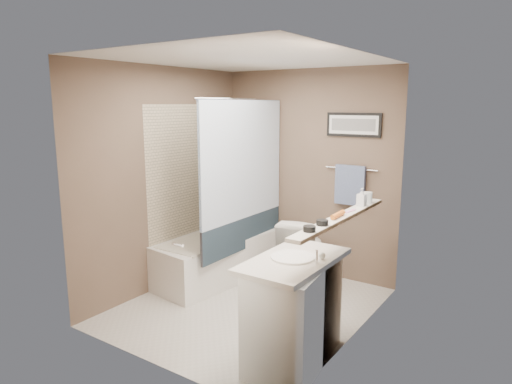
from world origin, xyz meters
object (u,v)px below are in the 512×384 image
Objects in this scene: candle_bowl_near at (309,229)px; soap_bottle at (362,197)px; candle_bowl_far at (322,223)px; vanity at (294,312)px; toilet at (303,249)px; glass_jar at (368,197)px; hair_brush_front at (338,215)px; bathtub at (215,258)px.

candle_bowl_near is 1.00m from soap_bottle.
vanity is at bearing -158.17° from candle_bowl_far.
glass_jar reaches higher than toilet.
candle_bowl_far reaches higher than vanity.
candle_bowl_near is 0.49m from hair_brush_front.
bathtub is 2.02m from soap_bottle.
glass_jar is at bearing 140.75° from toilet.
toilet is at bearing 119.21° from candle_bowl_near.
candle_bowl_far is at bearing -20.07° from bathtub.
toilet is at bearing 122.65° from candle_bowl_far.
hair_brush_front is (0.00, 0.49, 0.00)m from candle_bowl_near.
bathtub is at bearing 147.92° from candle_bowl_near.
vanity is (0.72, -1.48, 0.02)m from toilet.
toilet is 1.63m from hair_brush_front.
soap_bottle is (0.00, 0.79, 0.06)m from candle_bowl_far.
hair_brush_front reaches higher than candle_bowl_far.
hair_brush_front reaches higher than candle_bowl_near.
soap_bottle is at bearing 3.05° from bathtub.
glass_jar is at bearing 72.50° from vanity.
candle_bowl_near is at bearing 107.46° from toilet.
hair_brush_front is 2.20× the size of glass_jar.
candle_bowl_near is 0.56× the size of soap_bottle.
glass_jar is (0.00, 0.94, 0.03)m from candle_bowl_far.
hair_brush_front reaches higher than bathtub.
soap_bottle reaches higher than hair_brush_front.
soap_bottle is at bearing 70.75° from vanity.
toilet is 1.84m from candle_bowl_far.
soap_bottle reaches higher than glass_jar.
soap_bottle is (1.79, -0.12, 0.94)m from bathtub.
bathtub is at bearing 152.91° from candle_bowl_far.
hair_brush_front is (0.90, -1.13, 0.76)m from toilet.
candle_bowl_near is (0.90, -1.62, 0.76)m from toilet.
hair_brush_front is 1.38× the size of soap_bottle.
candle_bowl_far is (0.90, -1.41, 0.76)m from toilet.
candle_bowl_far is at bearing 110.90° from toilet.
bathtub is 2.09m from hair_brush_front.
candle_bowl_far reaches higher than bathtub.
bathtub is 1.89m from vanity.
candle_bowl_far is at bearing -90.00° from soap_bottle.
bathtub is at bearing -179.15° from glass_jar.
hair_brush_front is at bearing 116.95° from toilet.
candle_bowl_near is (1.79, -1.12, 0.89)m from bathtub.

